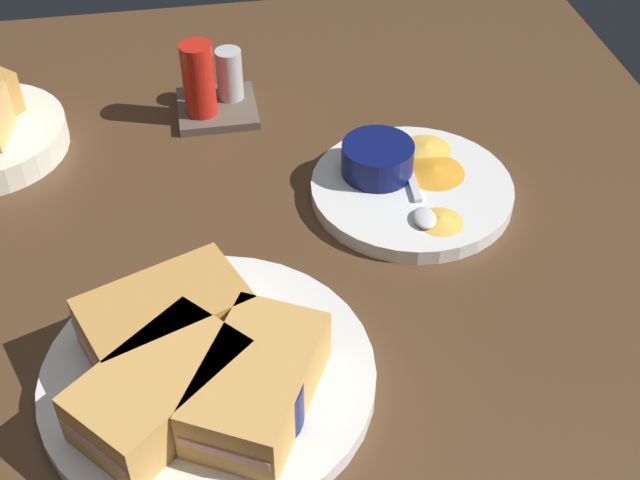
% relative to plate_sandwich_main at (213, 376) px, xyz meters
% --- Properties ---
extents(ground_plane, '(1.10, 1.10, 0.03)m').
position_rel_plate_sandwich_main_xyz_m(ground_plane, '(-0.00, 0.12, -0.02)').
color(ground_plane, '#4C331E').
extents(plate_sandwich_main, '(0.27, 0.27, 0.02)m').
position_rel_plate_sandwich_main_xyz_m(plate_sandwich_main, '(0.00, 0.00, 0.00)').
color(plate_sandwich_main, silver).
rests_on(plate_sandwich_main, ground_plane).
extents(sandwich_half_near, '(0.15, 0.12, 0.05)m').
position_rel_plate_sandwich_main_xyz_m(sandwich_half_near, '(-0.03, 0.04, 0.03)').
color(sandwich_half_near, '#C68C42').
rests_on(sandwich_half_near, plate_sandwich_main).
extents(sandwich_half_far, '(0.15, 0.14, 0.05)m').
position_rel_plate_sandwich_main_xyz_m(sandwich_half_far, '(-0.04, -0.03, 0.03)').
color(sandwich_half_far, tan).
rests_on(sandwich_half_far, plate_sandwich_main).
extents(sandwich_half_extra, '(0.13, 0.15, 0.05)m').
position_rel_plate_sandwich_main_xyz_m(sandwich_half_extra, '(0.03, -0.04, 0.03)').
color(sandwich_half_extra, tan).
rests_on(sandwich_half_extra, plate_sandwich_main).
extents(ramekin_dark_sauce, '(0.07, 0.07, 0.04)m').
position_rel_plate_sandwich_main_xyz_m(ramekin_dark_sauce, '(0.03, -0.05, 0.03)').
color(ramekin_dark_sauce, '#0C144C').
rests_on(ramekin_dark_sauce, plate_sandwich_main).
extents(spoon_by_dark_ramekin, '(0.07, 0.09, 0.01)m').
position_rel_plate_sandwich_main_xyz_m(spoon_by_dark_ramekin, '(-0.00, -0.01, 0.01)').
color(spoon_by_dark_ramekin, silver).
rests_on(spoon_by_dark_ramekin, plate_sandwich_main).
extents(plate_chips_companion, '(0.21, 0.21, 0.02)m').
position_rel_plate_sandwich_main_xyz_m(plate_chips_companion, '(0.22, 0.21, 0.00)').
color(plate_chips_companion, silver).
rests_on(plate_chips_companion, ground_plane).
extents(ramekin_light_gravy, '(0.07, 0.07, 0.03)m').
position_rel_plate_sandwich_main_xyz_m(ramekin_light_gravy, '(0.19, 0.23, 0.03)').
color(ramekin_light_gravy, '#0C144C').
rests_on(ramekin_light_gravy, plate_chips_companion).
extents(spoon_by_gravy_ramekin, '(0.02, 0.10, 0.01)m').
position_rel_plate_sandwich_main_xyz_m(spoon_by_gravy_ramekin, '(0.22, 0.16, 0.01)').
color(spoon_by_gravy_ramekin, silver).
rests_on(spoon_by_gravy_ramekin, plate_chips_companion).
extents(plantain_chip_scatter, '(0.09, 0.18, 0.01)m').
position_rel_plate_sandwich_main_xyz_m(plantain_chip_scatter, '(0.24, 0.22, 0.01)').
color(plantain_chip_scatter, orange).
rests_on(plantain_chip_scatter, plate_chips_companion).
extents(condiment_caddy, '(0.09, 0.09, 0.10)m').
position_rel_plate_sandwich_main_xyz_m(condiment_caddy, '(0.03, 0.40, 0.03)').
color(condiment_caddy, brown).
rests_on(condiment_caddy, ground_plane).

